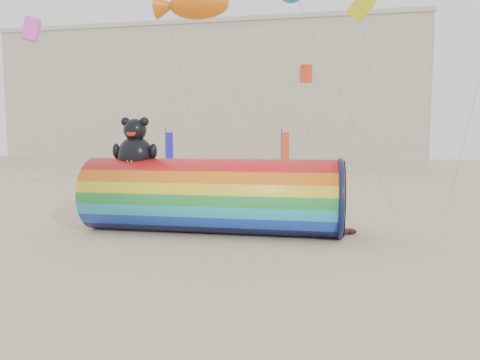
% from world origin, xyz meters
% --- Properties ---
extents(ground, '(160.00, 160.00, 0.00)m').
position_xyz_m(ground, '(0.00, 0.00, 0.00)').
color(ground, '#CCB58C').
rests_on(ground, ground).
extents(hotel_building, '(60.40, 15.40, 20.60)m').
position_xyz_m(hotel_building, '(-12.00, 45.95, 10.31)').
color(hotel_building, '#B7AD99').
rests_on(hotel_building, ground).
extents(windsock_assembly, '(11.96, 3.64, 5.52)m').
position_xyz_m(windsock_assembly, '(-0.65, 0.43, 1.83)').
color(windsock_assembly, red).
rests_on(windsock_assembly, ground).
extents(kite_handler, '(0.66, 0.54, 1.55)m').
position_xyz_m(kite_handler, '(4.36, 1.99, 0.78)').
color(kite_handler, '#57595E').
rests_on(kite_handler, ground).
extents(fabric_bundle, '(2.62, 1.35, 0.41)m').
position_xyz_m(fabric_bundle, '(4.69, 1.16, 0.17)').
color(fabric_bundle, '#3E0B10').
rests_on(fabric_bundle, ground).
extents(festival_banners, '(9.37, 3.40, 5.20)m').
position_xyz_m(festival_banners, '(-1.26, 13.94, 2.64)').
color(festival_banners, '#59595E').
rests_on(festival_banners, ground).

